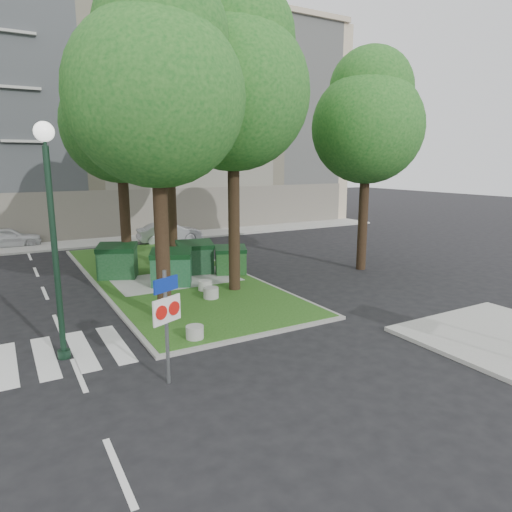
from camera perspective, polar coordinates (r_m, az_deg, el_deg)
ground at (r=13.32m, az=-1.49°, el=-10.36°), size 120.00×120.00×0.00m
median_island at (r=20.52m, az=-10.90°, el=-2.47°), size 6.00×16.00×0.12m
median_kerb at (r=20.52m, az=-10.90°, el=-2.49°), size 6.30×16.30×0.10m
sidewalk_corner at (r=15.19m, az=27.95°, el=-8.70°), size 5.00×4.00×0.12m
building_sidewalk at (r=30.36m, az=-18.29°, el=1.71°), size 42.00×3.00×0.12m
zebra_crossing at (r=13.51m, az=-19.08°, el=-10.67°), size 5.00×3.00×0.01m
apartment_building at (r=37.46m, az=-21.52°, el=15.48°), size 41.00×12.00×16.00m
tree_median_near_left at (r=14.34m, az=-12.21°, el=20.74°), size 5.20×5.20×10.53m
tree_median_near_right at (r=17.61m, az=-2.76°, el=21.43°), size 5.60×5.60×11.46m
tree_median_mid at (r=20.64m, az=-16.55°, el=16.72°), size 4.80×4.80×9.99m
tree_median_far at (r=24.56m, az=-10.78°, el=19.25°), size 5.80×5.80×11.93m
tree_street_right at (r=21.92m, az=13.87°, el=16.54°), size 5.00×5.00×10.06m
dumpster_a at (r=20.37m, az=-16.94°, el=-0.64°), size 1.92×1.68×1.49m
dumpster_b at (r=18.63m, az=-10.54°, el=-1.45°), size 1.92×1.69×1.48m
dumpster_c at (r=20.48m, az=-7.63°, el=-0.20°), size 1.77×1.41×1.46m
dumpster_d at (r=20.25m, az=-3.19°, el=-0.53°), size 1.61×1.37×1.26m
bollard_left at (r=13.12m, az=-7.66°, el=-9.41°), size 0.50×0.50×0.36m
bollard_right at (r=16.76m, az=-5.65°, el=-4.59°), size 0.55×0.55×0.40m
bollard_mid at (r=17.82m, az=-6.39°, el=-3.65°), size 0.53×0.53×0.38m
litter_bin at (r=21.00m, az=-3.54°, el=-0.83°), size 0.39×0.39×0.68m
street_lamp at (r=12.21m, az=-24.20°, el=4.71°), size 0.47×0.47×5.93m
traffic_sign_pole at (r=10.44m, az=-11.19°, el=-6.88°), size 0.75×0.38×2.67m
car_white at (r=30.70m, az=-28.65°, el=2.04°), size 3.65×1.48×1.24m
car_silver at (r=29.12m, az=-10.74°, el=2.88°), size 4.05×1.68×1.30m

